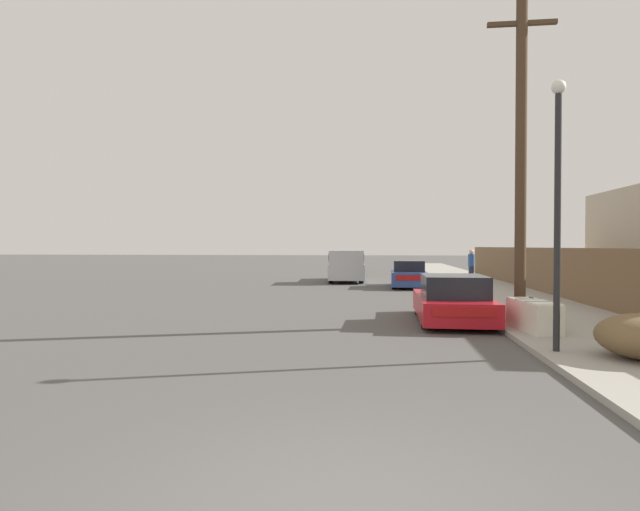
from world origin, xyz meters
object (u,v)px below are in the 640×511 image
at_px(car_parked_mid, 408,275).
at_px(pickup_truck, 346,266).
at_px(parked_sports_car_red, 452,301).
at_px(street_lamp, 558,196).
at_px(discarded_fridge, 534,315).
at_px(pedestrian, 471,265).
at_px(utility_pole, 521,151).

bearing_deg(car_parked_mid, pickup_truck, 136.10).
height_order(car_parked_mid, pickup_truck, pickup_truck).
bearing_deg(parked_sports_car_red, street_lamp, -72.11).
bearing_deg(car_parked_mid, discarded_fridge, -80.10).
height_order(parked_sports_car_red, pedestrian, pedestrian).
bearing_deg(car_parked_mid, street_lamp, -82.46).
xyz_separation_m(discarded_fridge, pickup_truck, (-5.53, 16.91, 0.45)).
bearing_deg(parked_sports_car_red, car_parked_mid, 93.20).
distance_m(parked_sports_car_red, utility_pole, 4.42).
xyz_separation_m(parked_sports_car_red, pedestrian, (3.05, 14.23, 0.46)).
relative_size(utility_pole, pedestrian, 4.91).
bearing_deg(discarded_fridge, car_parked_mid, 91.32).
distance_m(discarded_fridge, utility_pole, 4.54).
relative_size(car_parked_mid, street_lamp, 0.82).
xyz_separation_m(parked_sports_car_red, street_lamp, (1.31, -4.22, 2.45)).
xyz_separation_m(parked_sports_car_red, utility_pole, (1.77, -0.05, 4.05)).
bearing_deg(utility_pole, pedestrian, 84.88).
distance_m(car_parked_mid, utility_pole, 12.60).
distance_m(pickup_truck, utility_pole, 16.59).
distance_m(utility_pole, pedestrian, 14.77).
xyz_separation_m(car_parked_mid, utility_pole, (2.29, -11.72, 4.00)).
relative_size(car_parked_mid, utility_pole, 0.47).
height_order(discarded_fridge, utility_pole, utility_pole).
relative_size(parked_sports_car_red, car_parked_mid, 1.03).
bearing_deg(car_parked_mid, pedestrian, 36.48).
height_order(parked_sports_car_red, utility_pole, utility_pole).
relative_size(utility_pole, street_lamp, 1.74).
relative_size(parked_sports_car_red, pickup_truck, 0.77).
relative_size(pickup_truck, street_lamp, 1.09).
height_order(pickup_truck, street_lamp, street_lamp).
height_order(discarded_fridge, parked_sports_car_red, parked_sports_car_red).
bearing_deg(pickup_truck, pedestrian, 168.59).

